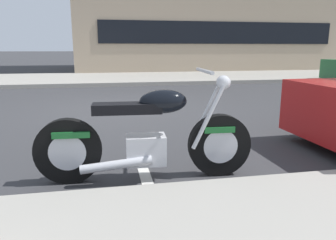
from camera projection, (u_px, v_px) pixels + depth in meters
The scene contains 3 objects.
ground_plane at pixel (124, 109), 7.15m from camera, with size 260.00×260.00×0.00m, color #333335.
parking_stall_stripe at pixel (143, 170), 3.59m from camera, with size 0.12×2.20×0.01m, color silver.
parked_motorcycle at pixel (148, 138), 3.27m from camera, with size 2.21×0.62×1.13m.
Camera 1 is at (-0.37, -7.09, 1.33)m, focal length 34.39 mm.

